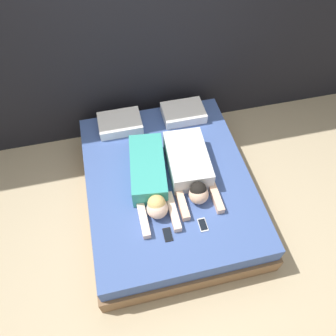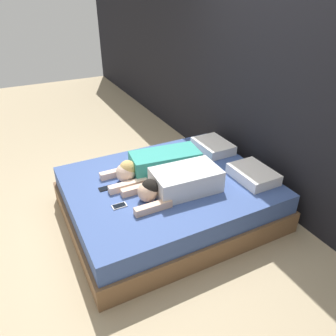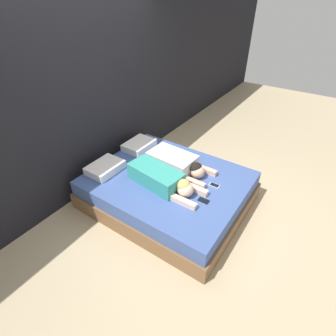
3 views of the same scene
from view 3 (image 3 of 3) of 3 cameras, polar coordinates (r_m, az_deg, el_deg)
ground_plane at (r=3.79m, az=0.00°, el=-7.21°), size 12.00×12.00×0.00m
wall_back at (r=3.81m, az=-15.35°, el=14.72°), size 12.00×0.06×2.60m
bed at (r=3.65m, az=0.00°, el=-4.74°), size 1.69×2.06×0.43m
pillow_head_left at (r=3.70m, az=-13.52°, el=0.09°), size 0.48×0.35×0.11m
pillow_head_right at (r=4.14m, az=-6.29°, el=4.95°), size 0.48×0.35×0.11m
person_left at (r=3.31m, az=-1.27°, el=-2.39°), size 0.42×1.05×0.23m
person_right at (r=3.60m, az=2.00°, el=1.09°), size 0.43×0.94×0.22m
cell_phone_left at (r=3.18m, az=7.76°, el=-7.02°), size 0.07×0.13×0.01m
cell_phone_right at (r=3.42m, az=10.07°, el=-3.72°), size 0.07×0.13×0.01m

